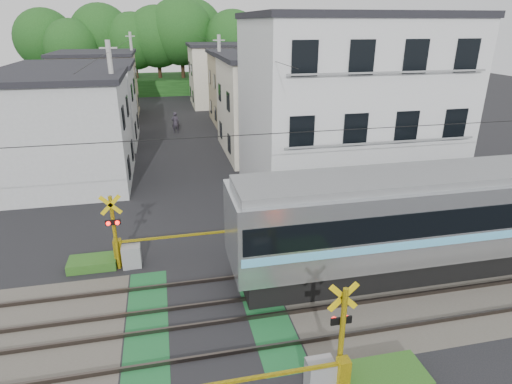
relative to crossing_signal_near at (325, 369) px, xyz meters
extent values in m
plane|color=black|center=(-2.59, 3.65, -0.71)|extent=(120.00, 120.00, 0.00)
cube|color=#47423A|center=(-2.59, 3.65, -0.71)|extent=(120.00, 6.00, 0.00)
cube|color=black|center=(-2.59, 3.65, -0.71)|extent=(5.20, 120.00, 0.00)
cube|color=#145126|center=(-4.49, 3.65, -0.70)|extent=(1.30, 6.00, 0.00)
cube|color=#145126|center=(-0.69, 3.65, -0.70)|extent=(1.30, 6.00, 0.00)
cube|color=#3F3833|center=(-2.59, 1.75, -0.64)|extent=(120.00, 0.08, 0.14)
cube|color=#3F3833|center=(-2.59, 3.15, -0.64)|extent=(120.00, 0.08, 0.14)
cube|color=#3F3833|center=(-2.59, 4.15, -0.64)|extent=(120.00, 0.08, 0.14)
cube|color=#3F3833|center=(-2.59, 5.55, -0.64)|extent=(120.00, 0.08, 0.14)
cube|color=black|center=(7.85, 4.85, -0.24)|extent=(18.11, 2.49, 0.94)
cube|color=black|center=(1.24, 4.85, -0.40)|extent=(2.52, 2.31, 0.63)
cube|color=silver|center=(7.85, 4.85, 1.60)|extent=(18.87, 2.94, 2.73)
cube|color=black|center=(7.85, 4.85, 1.92)|extent=(18.57, 2.98, 0.93)
cube|color=#5BB9E5|center=(7.85, 4.85, 1.21)|extent=(18.68, 2.97, 0.29)
cube|color=slate|center=(7.85, 4.85, 3.08)|extent=(18.49, 2.41, 0.25)
cube|color=black|center=(-1.54, 4.85, 2.00)|extent=(0.10, 2.52, 1.64)
cylinder|color=yellow|center=(0.41, 0.05, 0.79)|extent=(0.14, 0.14, 3.00)
cube|color=yellow|center=(0.41, 0.15, 1.99)|extent=(0.77, 0.05, 0.77)
cube|color=yellow|center=(0.41, 0.15, 1.99)|extent=(0.77, 0.05, 0.77)
cube|color=black|center=(0.41, 0.15, 1.29)|extent=(0.55, 0.05, 0.20)
sphere|color=#FF0C07|center=(0.25, 0.21, 1.29)|extent=(0.16, 0.16, 0.16)
sphere|color=#FF0C07|center=(0.57, 0.21, 1.29)|extent=(0.16, 0.16, 0.16)
cube|color=gray|center=(-0.09, 0.05, -0.26)|extent=(0.70, 0.50, 0.90)
cube|color=yellow|center=(0.41, -0.20, -0.16)|extent=(0.30, 0.30, 1.10)
cube|color=yellow|center=(-1.84, -0.20, 0.29)|extent=(4.20, 0.08, 0.08)
cylinder|color=yellow|center=(-5.59, 7.25, 0.79)|extent=(0.14, 0.14, 3.00)
cube|color=yellow|center=(-5.59, 7.15, 1.99)|extent=(0.77, 0.05, 0.77)
cube|color=yellow|center=(-5.59, 7.15, 1.99)|extent=(0.77, 0.05, 0.77)
cube|color=black|center=(-5.59, 7.15, 1.29)|extent=(0.55, 0.05, 0.20)
sphere|color=#FF0C07|center=(-5.75, 7.09, 1.29)|extent=(0.16, 0.16, 0.16)
sphere|color=#FF0C07|center=(-5.43, 7.09, 1.29)|extent=(0.16, 0.16, 0.16)
cube|color=gray|center=(-5.09, 7.25, -0.26)|extent=(0.70, 0.50, 0.90)
cube|color=yellow|center=(-5.59, 7.50, -0.16)|extent=(0.30, 0.30, 1.10)
cube|color=yellow|center=(-3.34, 7.50, 0.29)|extent=(4.20, 0.08, 0.08)
cube|color=silver|center=(5.91, 13.15, 3.79)|extent=(10.00, 8.00, 9.00)
cube|color=black|center=(5.91, 13.15, 8.44)|extent=(10.20, 8.16, 0.30)
cube|color=black|center=(2.21, 9.12, 0.79)|extent=(1.10, 0.06, 1.40)
cube|color=black|center=(4.66, 9.12, 0.79)|extent=(1.10, 0.06, 1.40)
cube|color=black|center=(7.11, 9.12, 0.79)|extent=(1.10, 0.06, 1.40)
cube|color=black|center=(9.56, 9.12, 0.79)|extent=(1.10, 0.06, 1.40)
cube|color=gray|center=(5.91, 8.90, 0.19)|extent=(9.00, 0.06, 0.08)
cube|color=black|center=(2.21, 9.12, 3.79)|extent=(1.10, 0.06, 1.40)
cube|color=black|center=(4.66, 9.12, 3.79)|extent=(1.10, 0.06, 1.40)
cube|color=black|center=(7.11, 9.12, 3.79)|extent=(1.10, 0.06, 1.40)
cube|color=black|center=(9.56, 9.12, 3.79)|extent=(1.10, 0.06, 1.40)
cube|color=gray|center=(5.91, 8.90, 3.19)|extent=(9.00, 0.06, 0.08)
cube|color=black|center=(2.21, 9.12, 6.79)|extent=(1.10, 0.06, 1.40)
cube|color=black|center=(4.66, 9.12, 6.79)|extent=(1.10, 0.06, 1.40)
cube|color=black|center=(7.11, 9.12, 6.79)|extent=(1.10, 0.06, 1.40)
cube|color=black|center=(9.56, 9.12, 6.79)|extent=(1.10, 0.06, 1.40)
cube|color=gray|center=(5.91, 8.90, 6.19)|extent=(9.00, 0.06, 0.08)
cube|color=#B5B9BB|center=(-9.09, 17.65, 2.29)|extent=(7.00, 7.00, 6.00)
cube|color=black|center=(-9.09, 17.65, 5.44)|extent=(7.35, 7.35, 0.30)
cube|color=black|center=(-5.56, 15.90, 0.59)|extent=(0.06, 1.00, 1.20)
cube|color=black|center=(-5.56, 19.40, 0.59)|extent=(0.06, 1.00, 1.20)
cube|color=black|center=(-5.56, 15.90, 3.39)|extent=(0.06, 1.00, 1.20)
cube|color=black|center=(-5.56, 19.40, 3.39)|extent=(0.06, 1.00, 1.20)
cube|color=beige|center=(4.21, 21.65, 2.54)|extent=(7.00, 8.00, 6.50)
cube|color=black|center=(4.21, 21.65, 5.94)|extent=(7.35, 8.40, 0.30)
cube|color=black|center=(0.68, 19.65, 0.59)|extent=(0.06, 1.00, 1.20)
cube|color=black|center=(0.68, 23.65, 0.59)|extent=(0.06, 1.00, 1.20)
cube|color=black|center=(0.68, 19.65, 3.39)|extent=(0.06, 1.00, 1.20)
cube|color=black|center=(0.68, 23.65, 3.39)|extent=(0.06, 1.00, 1.20)
cube|color=#B5B9BB|center=(-9.59, 26.65, 2.19)|extent=(8.00, 7.00, 5.80)
cube|color=black|center=(-9.59, 26.65, 5.24)|extent=(8.40, 7.35, 0.30)
cube|color=black|center=(-5.56, 24.90, 0.59)|extent=(0.06, 1.00, 1.20)
cube|color=black|center=(-5.56, 28.40, 0.59)|extent=(0.06, 1.00, 1.20)
cube|color=black|center=(-5.56, 24.90, 3.39)|extent=(0.06, 1.00, 1.20)
cube|color=black|center=(-5.56, 28.40, 3.39)|extent=(0.06, 1.00, 1.20)
cube|color=tan|center=(4.61, 31.65, 2.39)|extent=(7.00, 7.00, 6.20)
cube|color=black|center=(4.61, 31.65, 5.64)|extent=(7.35, 7.35, 0.30)
cube|color=black|center=(1.08, 29.90, 0.59)|extent=(0.06, 1.00, 1.20)
cube|color=black|center=(1.08, 33.40, 0.59)|extent=(0.06, 1.00, 1.20)
cube|color=black|center=(1.08, 29.90, 3.39)|extent=(0.06, 1.00, 1.20)
cube|color=black|center=(1.08, 33.40, 3.39)|extent=(0.06, 1.00, 1.20)
cube|color=tan|center=(-9.39, 36.65, 2.29)|extent=(7.00, 8.00, 6.00)
cube|color=black|center=(-9.39, 36.65, 5.44)|extent=(7.35, 8.40, 0.30)
cube|color=black|center=(-5.86, 34.65, 0.59)|extent=(0.06, 1.00, 1.20)
cube|color=black|center=(-5.86, 38.65, 0.59)|extent=(0.06, 1.00, 1.20)
cube|color=black|center=(-5.86, 34.65, 3.39)|extent=(0.06, 1.00, 1.20)
cube|color=black|center=(-5.86, 38.65, 3.39)|extent=(0.06, 1.00, 1.20)
cube|color=beige|center=(3.91, 41.65, 2.49)|extent=(8.00, 7.00, 6.40)
cube|color=black|center=(3.91, 41.65, 5.84)|extent=(8.40, 7.35, 0.30)
cube|color=black|center=(-0.12, 39.90, 0.59)|extent=(0.06, 1.00, 1.20)
cube|color=black|center=(-0.12, 43.40, 0.59)|extent=(0.06, 1.00, 1.20)
cube|color=black|center=(-0.12, 39.90, 3.39)|extent=(0.06, 1.00, 1.20)
cube|color=black|center=(-0.12, 43.40, 3.39)|extent=(0.06, 1.00, 1.20)
cube|color=#1E4E1A|center=(-2.59, 53.65, 0.29)|extent=(40.00, 10.00, 2.00)
cylinder|color=#332114|center=(-17.14, 53.31, 1.94)|extent=(0.50, 0.50, 5.30)
sphere|color=#1E4E1A|center=(-17.14, 53.31, 6.17)|extent=(7.41, 7.41, 7.41)
cylinder|color=#332114|center=(-13.75, 50.91, 1.63)|extent=(0.50, 0.50, 4.68)
sphere|color=#1E4E1A|center=(-13.75, 50.91, 5.37)|extent=(6.55, 6.55, 6.55)
cylinder|color=#332114|center=(-10.43, 53.68, 2.09)|extent=(0.50, 0.50, 5.61)
sphere|color=#1E4E1A|center=(-10.43, 53.68, 6.58)|extent=(7.85, 7.85, 7.85)
cylinder|color=#332114|center=(-6.47, 52.12, 1.82)|extent=(0.50, 0.50, 5.07)
sphere|color=#1E4E1A|center=(-6.47, 52.12, 5.88)|extent=(7.10, 7.10, 7.10)
cylinder|color=#332114|center=(-3.44, 51.78, 2.02)|extent=(0.50, 0.50, 5.47)
sphere|color=#1E4E1A|center=(-3.44, 51.78, 6.40)|extent=(7.66, 7.66, 7.66)
cylinder|color=#332114|center=(-0.45, 51.09, 2.26)|extent=(0.50, 0.50, 5.94)
sphere|color=#1E4E1A|center=(-0.45, 51.09, 7.02)|extent=(8.32, 8.32, 8.32)
cylinder|color=#332114|center=(1.30, 53.92, 2.26)|extent=(0.50, 0.50, 5.94)
sphere|color=#1E4E1A|center=(1.30, 53.92, 7.01)|extent=(8.31, 8.31, 8.31)
cylinder|color=#332114|center=(5.93, 48.98, 1.90)|extent=(0.50, 0.50, 5.21)
sphere|color=#1E4E1A|center=(5.93, 48.98, 6.07)|extent=(7.30, 7.30, 7.30)
cylinder|color=#332114|center=(8.25, 52.54, 1.39)|extent=(0.50, 0.50, 4.21)
sphere|color=#1E4E1A|center=(8.25, 52.54, 4.76)|extent=(5.90, 5.90, 5.90)
cylinder|color=#332114|center=(11.62, 53.76, 1.88)|extent=(0.50, 0.50, 5.18)
sphere|color=#1E4E1A|center=(11.62, 53.76, 6.02)|extent=(7.25, 7.25, 7.25)
cube|color=black|center=(3.41, 4.85, 4.89)|extent=(60.00, 0.02, 0.02)
cylinder|color=#A5A5A0|center=(-5.99, 16.65, 3.29)|extent=(0.26, 0.26, 8.00)
cube|color=#A5A5A0|center=(-5.99, 16.65, 6.89)|extent=(0.90, 0.08, 0.08)
cylinder|color=#A5A5A0|center=(1.01, 25.65, 3.29)|extent=(0.26, 0.26, 8.00)
cube|color=#A5A5A0|center=(1.01, 25.65, 6.89)|extent=(0.90, 0.08, 0.08)
cylinder|color=#A5A5A0|center=(-5.99, 37.65, 3.29)|extent=(0.26, 0.26, 8.00)
cube|color=#A5A5A0|center=(-5.99, 37.65, 6.89)|extent=(0.90, 0.08, 0.08)
cube|color=black|center=(-5.99, 27.15, 6.69)|extent=(0.02, 42.00, 0.02)
cube|color=black|center=(1.01, 27.15, 6.69)|extent=(0.02, 42.00, 0.02)
imported|color=#2F2934|center=(-2.50, 28.83, 0.18)|extent=(0.67, 0.45, 1.79)
cube|color=#2D5E1E|center=(1.61, -0.15, -0.51)|extent=(2.20, 1.20, 0.40)
cube|color=#2D5E1E|center=(-6.59, 7.55, -0.53)|extent=(1.80, 1.00, 0.36)
cube|color=#2D5E1E|center=(2.01, 6.85, -0.56)|extent=(1.50, 0.90, 0.30)
camera|label=1|loc=(-3.47, -7.80, 8.12)|focal=30.00mm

